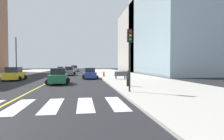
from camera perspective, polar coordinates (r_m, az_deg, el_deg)
The scene contains 15 objects.
sidewalk_kerb_east at distance 27.70m, azimuth 7.39°, elevation -2.86°, with size 10.00×120.00×0.15m, color #B2ADA3.
crosswalk_paint at distance 11.58m, azimuth -31.53°, elevation -9.82°, with size 13.50×4.00×0.01m.
lane_divider_paint at distance 46.74m, azimuth -14.43°, elevation -1.13°, with size 0.16×80.00×0.01m, color yellow.
parking_garage_concrete at distance 67.23m, azimuth 11.44°, elevation 8.70°, with size 18.00×24.00×21.00m, color #B2ADA3.
car_green_nearest at distance 22.33m, azimuth -16.37°, elevation -1.97°, with size 2.69×4.22×1.86m.
car_blue_second at distance 29.33m, azimuth -6.89°, elevation -1.14°, with size 2.50×3.97×1.76m.
car_gray_third at distance 39.36m, azimuth -13.22°, elevation -0.38°, with size 2.61×4.17×1.86m.
car_silver_fourth at distance 59.46m, azimuth -11.67°, elevation 0.38°, with size 2.86×4.53×2.01m.
car_white_fifth at distance 53.26m, azimuth -15.68°, elevation 0.04°, with size 2.38×3.80×1.69m.
car_yellow_sixth at distance 29.55m, azimuth -28.13°, elevation -1.16°, with size 2.75×4.34×1.92m.
traffic_light_near_corner at distance 14.42m, azimuth 5.53°, elevation 6.86°, with size 0.36×0.41×4.87m.
park_bench at distance 26.76m, azimuth 2.67°, elevation -1.69°, with size 1.80×0.57×1.12m.
pedestrian_waiting_east at distance 17.99m, azimuth 5.07°, elevation -2.26°, with size 0.39×0.39×1.59m.
fire_hydrant at distance 32.49m, azimuth -2.54°, elevation -1.29°, with size 0.26×0.26×0.89m.
street_lamp at distance 39.95m, azimuth -27.72°, elevation 4.84°, with size 0.44×0.44×7.55m.
Camera 1 is at (4.37, -6.48, 2.27)m, focal length 29.33 mm.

